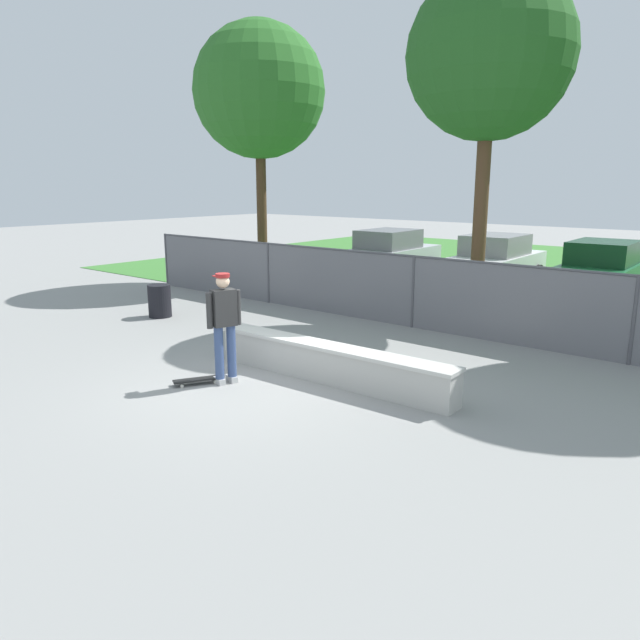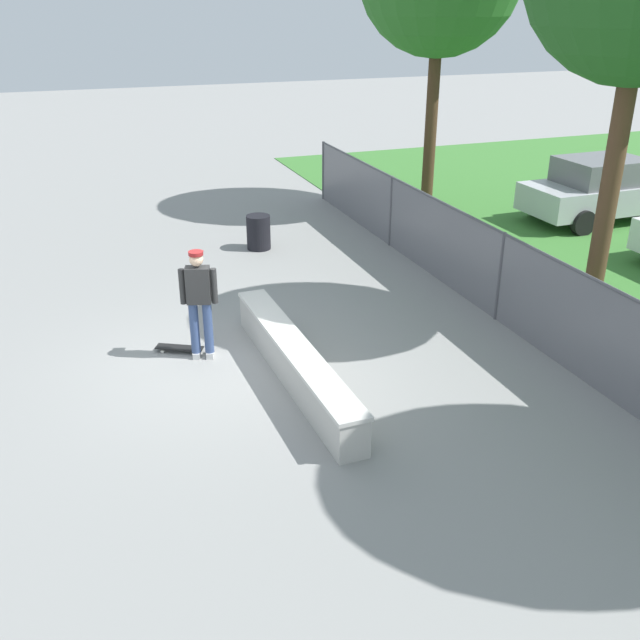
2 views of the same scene
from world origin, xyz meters
The scene contains 12 objects.
ground_plane centered at (0.00, 0.00, 0.00)m, with size 80.00×80.00×0.00m, color gray.
grass_strip centered at (0.00, 15.51, 0.01)m, with size 30.34×20.00×0.02m, color #3D7A33.
concrete_ledge centered at (0.93, 1.01, 0.32)m, with size 4.64×0.60×0.63m.
skateboarder centered at (-0.34, -0.16, 1.03)m, with size 0.37×0.58×1.84m.
skateboard centered at (-0.66, -0.50, 0.07)m, with size 0.56×0.80×0.09m.
chainlink_fence centered at (0.00, 5.21, 0.91)m, with size 18.41×0.07×1.67m.
tree_near_left centered at (-7.05, 7.48, 6.01)m, with size 4.12×4.12×8.09m.
tree_near_right centered at (0.93, 6.50, 5.90)m, with size 3.62×3.62×7.75m.
car_silver centered at (-4.56, 11.29, 0.84)m, with size 2.08×4.23×1.66m.
car_white centered at (-0.85, 11.74, 0.84)m, with size 2.08×4.23×1.66m.
car_green centered at (2.37, 11.65, 0.84)m, with size 2.08×4.23×1.66m.
trash_bin centered at (-5.41, 2.20, 0.40)m, with size 0.56×0.56×0.80m, color black.
Camera 1 is at (6.88, -6.48, 3.25)m, focal length 33.57 mm.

